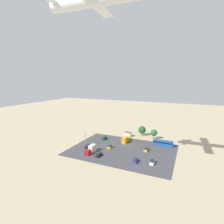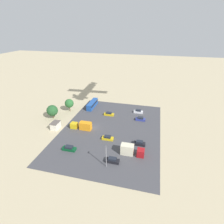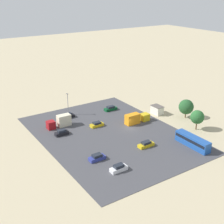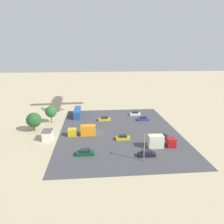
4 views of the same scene
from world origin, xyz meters
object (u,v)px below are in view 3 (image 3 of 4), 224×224
(parked_truck_1, at_px, (60,122))
(parked_car_5, at_px, (119,168))
(shed_building, at_px, (157,110))
(parked_car_4, at_px, (68,116))
(bus, at_px, (193,141))
(parked_car_0, at_px, (62,133))
(parked_car_6, at_px, (97,158))
(parked_truck_0, at_px, (136,118))
(parked_car_2, at_px, (97,124))
(parked_car_3, at_px, (146,144))
(parked_car_1, at_px, (111,108))

(parked_truck_1, bearing_deg, parked_car_5, -178.26)
(shed_building, bearing_deg, parked_car_4, 63.58)
(bus, distance_m, parked_car_0, 37.42)
(parked_car_0, bearing_deg, parked_car_6, 4.46)
(parked_truck_0, distance_m, parked_truck_1, 23.92)
(parked_car_2, bearing_deg, parked_car_5, -19.25)
(parked_car_3, distance_m, parked_car_6, 14.84)
(parked_truck_0, bearing_deg, parked_car_2, -110.77)
(shed_building, xyz_separation_m, parked_car_2, (2.31, 22.64, -0.75))
(parked_car_0, xyz_separation_m, parked_car_4, (10.68, -7.18, -0.00))
(bus, relative_size, parked_car_0, 2.64)
(parked_car_5, xyz_separation_m, parked_truck_0, (20.07, -20.46, 0.80))
(parked_car_1, bearing_deg, bus, 6.71)
(parked_car_4, distance_m, parked_car_5, 35.99)
(shed_building, xyz_separation_m, parked_car_0, (2.82, 34.36, -0.69))
(parked_car_2, distance_m, parked_car_4, 12.08)
(bus, bearing_deg, parked_truck_1, -52.23)
(bus, relative_size, parked_truck_1, 1.42)
(parked_car_3, height_order, parked_car_4, parked_car_4)
(parked_car_2, distance_m, parked_car_5, 26.03)
(parked_car_4, distance_m, parked_car_6, 29.21)
(parked_truck_0, bearing_deg, parked_car_3, -27.47)
(bus, height_order, parked_car_4, bus)
(parked_car_1, height_order, parked_car_4, parked_car_4)
(shed_building, xyz_separation_m, parked_car_6, (-15.13, 32.96, -0.71))
(parked_car_0, xyz_separation_m, parked_car_2, (-0.50, -11.72, -0.07))
(parked_car_1, xyz_separation_m, parked_truck_1, (-2.85, 20.55, 0.98))
(parked_car_6, bearing_deg, bus, -107.74)
(parked_car_1, relative_size, parked_car_4, 1.06)
(parked_truck_0, bearing_deg, parked_car_1, -176.45)
(parked_car_0, bearing_deg, parked_car_5, 7.12)
(shed_building, bearing_deg, parked_car_6, 114.65)
(parked_car_1, xyz_separation_m, parked_car_5, (-33.62, 19.62, 0.04))
(parked_car_0, bearing_deg, parked_truck_1, 158.88)
(parked_car_2, relative_size, parked_truck_0, 0.49)
(parked_car_0, bearing_deg, parked_car_1, 110.59)
(bus, xyz_separation_m, parked_car_5, (1.00, 23.69, -0.93))
(parked_car_0, xyz_separation_m, parked_truck_0, (-5.01, -23.59, 0.80))
(parked_truck_1, bearing_deg, parked_car_4, -44.93)
(parked_car_2, height_order, parked_truck_1, parked_truck_1)
(parked_car_3, bearing_deg, parked_car_6, 84.96)
(parked_truck_1, bearing_deg, bus, -142.23)
(parked_car_1, relative_size, parked_truck_1, 0.60)
(parked_car_2, xyz_separation_m, parked_car_3, (-18.75, -4.47, 0.02))
(parked_car_0, height_order, parked_car_5, parked_car_5)
(parked_car_0, bearing_deg, parked_car_3, 40.06)
(parked_car_5, bearing_deg, parked_truck_1, -178.26)
(bus, distance_m, parked_car_1, 34.88)
(parked_car_2, xyz_separation_m, parked_truck_0, (-4.50, -11.87, 0.87))
(parked_car_1, bearing_deg, parked_car_4, -97.81)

